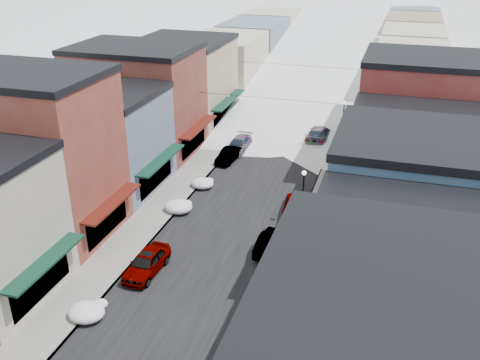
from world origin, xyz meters
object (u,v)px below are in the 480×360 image
Objects in this scene: car_silver_sedan at (147,263)px; fire_hydrant at (257,351)px; trash_can at (264,307)px; car_green_sedan at (271,242)px; car_dark_hatch at (228,155)px; streetlamp_near at (303,190)px.

car_silver_sedan is 6.70× the size of fire_hydrant.
trash_can is (-0.50, 3.50, 0.23)m from fire_hydrant.
car_green_sedan reaches higher than trash_can.
car_dark_hatch is 3.81× the size of trash_can.
car_green_sedan is at bearing -107.20° from streetlamp_near.
car_dark_hatch is 14.26m from streetlamp_near.
car_silver_sedan is 1.14× the size of car_dark_hatch.
car_dark_hatch reaches higher than trash_can.
car_dark_hatch is at bearing 113.14° from trash_can.
car_silver_sedan is at bearing -132.11° from streetlamp_near.
car_dark_hatch is 24.17m from trash_can.
car_green_sedan is 10.95m from fire_hydrant.
streetlamp_near is (8.78, 9.71, 2.18)m from car_silver_sedan.
fire_hydrant is 0.65× the size of trash_can.
streetlamp_near reaches higher than car_silver_sedan.
car_dark_hatch is at bearing -58.96° from car_green_sedan.
trash_can is 12.06m from streetlamp_near.
fire_hydrant is at bearing 102.71° from car_green_sedan.
trash_can is at bearing -61.53° from car_dark_hatch.
streetlamp_near is at bearing -42.23° from car_dark_hatch.
streetlamp_near is (0.00, 11.84, 2.27)m from trash_can.
trash_can is at bearing 98.12° from fire_hydrant.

